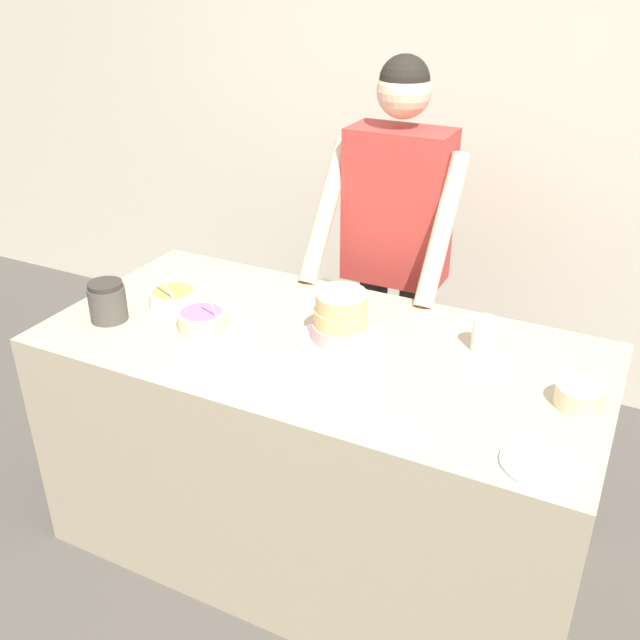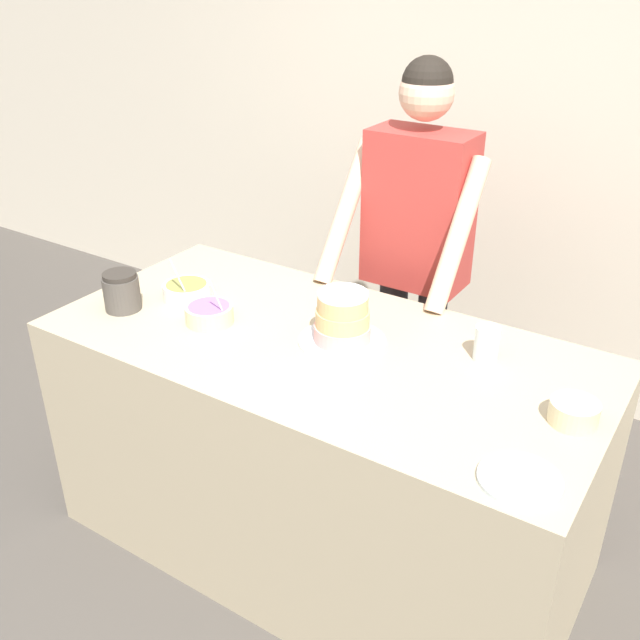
# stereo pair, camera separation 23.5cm
# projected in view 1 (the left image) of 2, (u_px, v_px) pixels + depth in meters

# --- Properties ---
(ground_plane) EXTENTS (14.00, 14.00, 0.00)m
(ground_plane) POSITION_uv_depth(u_px,v_px,m) (261.00, 628.00, 2.50)
(ground_plane) COLOR #4C4742
(wall_back) EXTENTS (10.00, 0.05, 2.60)m
(wall_back) POSITION_uv_depth(u_px,v_px,m) (463.00, 135.00, 3.54)
(wall_back) COLOR beige
(wall_back) RESTS_ON ground_plane
(counter) EXTENTS (1.94, 0.93, 0.92)m
(counter) POSITION_uv_depth(u_px,v_px,m) (320.00, 449.00, 2.66)
(counter) COLOR tan
(counter) RESTS_ON ground_plane
(person_baker) EXTENTS (0.57, 0.49, 1.77)m
(person_baker) POSITION_uv_depth(u_px,v_px,m) (396.00, 231.00, 2.98)
(person_baker) COLOR #2D2D38
(person_baker) RESTS_ON ground_plane
(cake) EXTENTS (0.30, 0.30, 0.19)m
(cake) POSITION_uv_depth(u_px,v_px,m) (341.00, 320.00, 2.42)
(cake) COLOR silver
(cake) RESTS_ON counter
(frosting_bowl_pink) EXTENTS (0.14, 0.14, 0.07)m
(frosting_bowl_pink) POSITION_uv_depth(u_px,v_px,m) (579.00, 395.00, 2.09)
(frosting_bowl_pink) COLOR beige
(frosting_bowl_pink) RESTS_ON counter
(frosting_bowl_purple) EXTENTS (0.17, 0.17, 0.20)m
(frosting_bowl_purple) POSITION_uv_depth(u_px,v_px,m) (202.00, 319.00, 2.52)
(frosting_bowl_purple) COLOR beige
(frosting_bowl_purple) RESTS_ON counter
(frosting_bowl_olive) EXTENTS (0.18, 0.18, 0.19)m
(frosting_bowl_olive) POSITION_uv_depth(u_px,v_px,m) (173.00, 297.00, 2.68)
(frosting_bowl_olive) COLOR white
(frosting_bowl_olive) RESTS_ON counter
(drinking_glass) EXTENTS (0.08, 0.08, 0.12)m
(drinking_glass) POSITION_uv_depth(u_px,v_px,m) (484.00, 334.00, 2.37)
(drinking_glass) COLOR silver
(drinking_glass) RESTS_ON counter
(ceramic_plate) EXTENTS (0.22, 0.22, 0.01)m
(ceramic_plate) POSITION_uv_depth(u_px,v_px,m) (541.00, 464.00, 1.86)
(ceramic_plate) COLOR silver
(ceramic_plate) RESTS_ON counter
(stoneware_jar) EXTENTS (0.13, 0.13, 0.15)m
(stoneware_jar) POSITION_uv_depth(u_px,v_px,m) (107.00, 301.00, 2.56)
(stoneware_jar) COLOR #4C4742
(stoneware_jar) RESTS_ON counter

